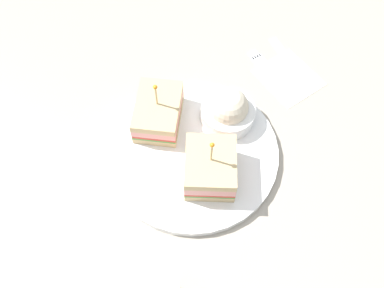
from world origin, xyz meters
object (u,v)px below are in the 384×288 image
(knife, at_px, (288,59))
(napkin, at_px, (288,78))
(coleslaw_bowl, at_px, (228,110))
(sandwich_half_back, at_px, (210,168))
(fork, at_px, (266,67))
(plate, at_px, (192,152))
(sandwich_half_front, at_px, (158,112))

(knife, bearing_deg, napkin, 72.92)
(coleslaw_bowl, bearing_deg, knife, -142.42)
(sandwich_half_back, distance_m, fork, 0.25)
(coleslaw_bowl, height_order, fork, coleslaw_bowl)
(sandwich_half_back, bearing_deg, coleslaw_bowl, -117.81)
(sandwich_half_back, distance_m, napkin, 0.26)
(napkin, relative_size, fork, 0.88)
(plate, height_order, fork, plate)
(plate, relative_size, sandwich_half_back, 2.70)
(sandwich_half_front, distance_m, knife, 0.28)
(plate, distance_m, knife, 0.27)
(fork, height_order, knife, same)
(sandwich_half_front, height_order, fork, sandwich_half_front)
(fork, distance_m, knife, 0.05)
(sandwich_half_front, bearing_deg, fork, -158.49)
(knife, bearing_deg, coleslaw_bowl, 37.58)
(coleslaw_bowl, relative_size, fork, 0.77)
(coleslaw_bowl, bearing_deg, sandwich_half_back, 62.19)
(sandwich_half_back, bearing_deg, sandwich_half_front, -62.27)
(sandwich_half_front, relative_size, fork, 1.00)
(knife, bearing_deg, plate, 36.72)
(sandwich_half_back, xyz_separation_m, napkin, (-0.19, -0.17, -0.04))
(sandwich_half_front, xyz_separation_m, knife, (-0.26, -0.09, -0.04))
(fork, bearing_deg, knife, -168.06)
(coleslaw_bowl, distance_m, fork, 0.15)
(sandwich_half_back, height_order, knife, sandwich_half_back)
(plate, height_order, napkin, plate)
(fork, relative_size, knife, 0.87)
(sandwich_half_front, distance_m, napkin, 0.26)
(sandwich_half_front, distance_m, sandwich_half_back, 0.13)
(coleslaw_bowl, bearing_deg, sandwich_half_front, -9.12)
(sandwich_half_front, bearing_deg, knife, -160.15)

